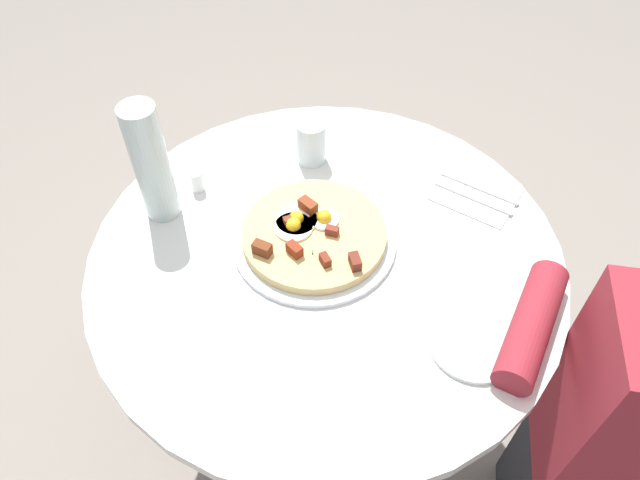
{
  "coord_description": "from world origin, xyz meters",
  "views": [
    {
      "loc": [
        0.12,
        -0.76,
        1.67
      ],
      "look_at": [
        -0.01,
        0.01,
        0.76
      ],
      "focal_mm": 33.73,
      "sensor_mm": 36.0,
      "label": 1
    }
  ],
  "objects_px": {
    "water_glass": "(311,142)",
    "fork": "(479,188)",
    "breakfast_pizza": "(313,233)",
    "water_bottle": "(151,164)",
    "dining_table": "(325,302)",
    "bread_plate": "(474,342)",
    "knife": "(473,198)",
    "salt_shaker": "(197,181)",
    "person_seated": "(635,453)",
    "pizza_plate": "(314,239)"
  },
  "relations": [
    {
      "from": "fork",
      "to": "water_bottle",
      "type": "bearing_deg",
      "value": 37.93
    },
    {
      "from": "person_seated",
      "to": "breakfast_pizza",
      "type": "height_order",
      "value": "person_seated"
    },
    {
      "from": "dining_table",
      "to": "water_glass",
      "type": "distance_m",
      "value": 0.36
    },
    {
      "from": "breakfast_pizza",
      "to": "water_bottle",
      "type": "bearing_deg",
      "value": 174.84
    },
    {
      "from": "water_glass",
      "to": "salt_shaker",
      "type": "bearing_deg",
      "value": -148.35
    },
    {
      "from": "fork",
      "to": "salt_shaker",
      "type": "distance_m",
      "value": 0.62
    },
    {
      "from": "person_seated",
      "to": "breakfast_pizza",
      "type": "xyz_separation_m",
      "value": [
        -0.68,
        0.24,
        0.26
      ]
    },
    {
      "from": "dining_table",
      "to": "bread_plate",
      "type": "xyz_separation_m",
      "value": [
        0.29,
        -0.17,
        0.18
      ]
    },
    {
      "from": "pizza_plate",
      "to": "water_glass",
      "type": "height_order",
      "value": "water_glass"
    },
    {
      "from": "dining_table",
      "to": "pizza_plate",
      "type": "bearing_deg",
      "value": 140.14
    },
    {
      "from": "dining_table",
      "to": "knife",
      "type": "height_order",
      "value": "knife"
    },
    {
      "from": "dining_table",
      "to": "water_glass",
      "type": "height_order",
      "value": "water_glass"
    },
    {
      "from": "person_seated",
      "to": "fork",
      "type": "distance_m",
      "value": 0.61
    },
    {
      "from": "dining_table",
      "to": "breakfast_pizza",
      "type": "relative_size",
      "value": 3.26
    },
    {
      "from": "dining_table",
      "to": "salt_shaker",
      "type": "relative_size",
      "value": 19.42
    },
    {
      "from": "pizza_plate",
      "to": "water_glass",
      "type": "relative_size",
      "value": 3.27
    },
    {
      "from": "breakfast_pizza",
      "to": "fork",
      "type": "distance_m",
      "value": 0.4
    },
    {
      "from": "water_glass",
      "to": "knife",
      "type": "bearing_deg",
      "value": -10.77
    },
    {
      "from": "water_glass",
      "to": "salt_shaker",
      "type": "distance_m",
      "value": 0.27
    },
    {
      "from": "person_seated",
      "to": "water_bottle",
      "type": "height_order",
      "value": "person_seated"
    },
    {
      "from": "breakfast_pizza",
      "to": "water_bottle",
      "type": "relative_size",
      "value": 1.09
    },
    {
      "from": "bread_plate",
      "to": "fork",
      "type": "relative_size",
      "value": 0.91
    },
    {
      "from": "bread_plate",
      "to": "salt_shaker",
      "type": "height_order",
      "value": "salt_shaker"
    },
    {
      "from": "person_seated",
      "to": "dining_table",
      "type": "bearing_deg",
      "value": 161.9
    },
    {
      "from": "dining_table",
      "to": "fork",
      "type": "xyz_separation_m",
      "value": [
        0.3,
        0.23,
        0.18
      ]
    },
    {
      "from": "pizza_plate",
      "to": "breakfast_pizza",
      "type": "xyz_separation_m",
      "value": [
        -0.0,
        -0.0,
        0.02
      ]
    },
    {
      "from": "dining_table",
      "to": "salt_shaker",
      "type": "bearing_deg",
      "value": 157.19
    },
    {
      "from": "bread_plate",
      "to": "knife",
      "type": "xyz_separation_m",
      "value": [
        -0.0,
        0.36,
        0.0
      ]
    },
    {
      "from": "bread_plate",
      "to": "fork",
      "type": "height_order",
      "value": "bread_plate"
    },
    {
      "from": "water_bottle",
      "to": "person_seated",
      "type": "bearing_deg",
      "value": -14.77
    },
    {
      "from": "pizza_plate",
      "to": "knife",
      "type": "relative_size",
      "value": 1.86
    },
    {
      "from": "water_glass",
      "to": "water_bottle",
      "type": "distance_m",
      "value": 0.36
    },
    {
      "from": "dining_table",
      "to": "fork",
      "type": "distance_m",
      "value": 0.42
    },
    {
      "from": "water_glass",
      "to": "fork",
      "type": "bearing_deg",
      "value": -5.52
    },
    {
      "from": "breakfast_pizza",
      "to": "bread_plate",
      "type": "relative_size",
      "value": 1.79
    },
    {
      "from": "dining_table",
      "to": "fork",
      "type": "bearing_deg",
      "value": 37.41
    },
    {
      "from": "person_seated",
      "to": "salt_shaker",
      "type": "distance_m",
      "value": 1.05
    },
    {
      "from": "pizza_plate",
      "to": "salt_shaker",
      "type": "bearing_deg",
      "value": 159.28
    },
    {
      "from": "bread_plate",
      "to": "knife",
      "type": "distance_m",
      "value": 0.36
    },
    {
      "from": "breakfast_pizza",
      "to": "water_bottle",
      "type": "height_order",
      "value": "water_bottle"
    },
    {
      "from": "fork",
      "to": "salt_shaker",
      "type": "relative_size",
      "value": 3.66
    },
    {
      "from": "breakfast_pizza",
      "to": "knife",
      "type": "bearing_deg",
      "value": 28.68
    },
    {
      "from": "person_seated",
      "to": "fork",
      "type": "height_order",
      "value": "person_seated"
    },
    {
      "from": "person_seated",
      "to": "water_bottle",
      "type": "xyz_separation_m",
      "value": [
        -1.01,
        0.27,
        0.37
      ]
    },
    {
      "from": "dining_table",
      "to": "water_bottle",
      "type": "relative_size",
      "value": 3.54
    },
    {
      "from": "knife",
      "to": "salt_shaker",
      "type": "distance_m",
      "value": 0.6
    },
    {
      "from": "pizza_plate",
      "to": "breakfast_pizza",
      "type": "bearing_deg",
      "value": -179.0
    },
    {
      "from": "bread_plate",
      "to": "fork",
      "type": "bearing_deg",
      "value": 88.56
    },
    {
      "from": "pizza_plate",
      "to": "fork",
      "type": "distance_m",
      "value": 0.39
    },
    {
      "from": "knife",
      "to": "salt_shaker",
      "type": "xyz_separation_m",
      "value": [
        -0.6,
        -0.07,
        0.02
      ]
    }
  ]
}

